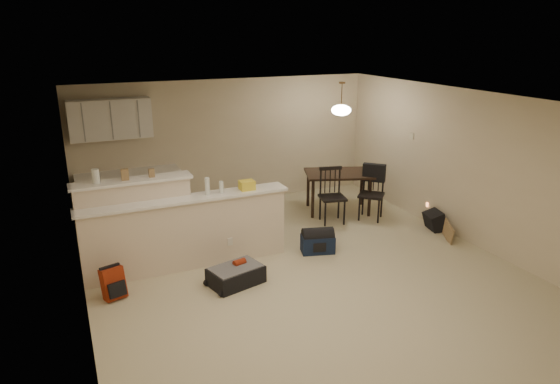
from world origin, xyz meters
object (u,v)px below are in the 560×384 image
dining_table (339,177)px  dining_chair_far (371,193)px  navy_duffel (318,244)px  black_daypack (435,221)px  dining_chair_near (333,196)px  red_backpack (113,283)px  pendant_lamp (341,110)px  suitcase (236,276)px

dining_table → dining_chair_far: bearing=-42.2°
dining_chair_far → navy_duffel: size_ratio=1.93×
dining_chair_far → black_daypack: bearing=-6.5°
dining_table → navy_duffel: (-1.27, -1.54, -0.55)m
dining_table → dining_chair_near: 0.66m
red_backpack → black_daypack: bearing=-15.1°
red_backpack → navy_duffel: size_ratio=0.81×
black_daypack → dining_chair_near: bearing=68.0°
dining_chair_near → dining_chair_far: size_ratio=1.01×
dining_chair_far → black_daypack: 1.23m
navy_duffel → black_daypack: black_daypack is taller
dining_table → dining_chair_near: (-0.40, -0.48, -0.18)m
pendant_lamp → black_daypack: pendant_lamp is taller
dining_chair_far → black_daypack: size_ratio=2.72×
dining_chair_near → black_daypack: bearing=-22.8°
dining_table → navy_duffel: 2.06m
pendant_lamp → dining_chair_near: pendant_lamp is taller
dining_table → navy_duffel: dining_table is taller
dining_chair_near → red_backpack: (-4.00, -1.22, -0.30)m
dining_table → pendant_lamp: bearing=-160.4°
dining_table → red_backpack: dining_table is taller
dining_chair_far → black_daypack: dining_chair_far is taller
dining_chair_far → red_backpack: bearing=-123.1°
pendant_lamp → dining_table: bearing=0.0°
dining_chair_near → dining_chair_far: bearing=1.6°
suitcase → pendant_lamp: bearing=20.7°
pendant_lamp → black_daypack: bearing=-54.8°
dining_chair_near → navy_duffel: (-0.86, -1.05, -0.37)m
dining_table → suitcase: 3.49m
suitcase → black_daypack: 3.92m
navy_duffel → black_daypack: bearing=15.4°
pendant_lamp → navy_duffel: pendant_lamp is taller
pendant_lamp → red_backpack: 5.05m
dining_table → dining_chair_near: size_ratio=1.43×
suitcase → red_backpack: red_backpack is taller
dining_table → dining_chair_far: dining_chair_far is taller
black_daypack → dining_table: bearing=48.6°
dining_chair_far → red_backpack: 4.87m
pendant_lamp → dining_chair_near: (-0.40, -0.48, -1.48)m
dining_table → red_backpack: (-4.41, -1.70, -0.48)m
dining_chair_near → navy_duffel: bearing=-116.6°
suitcase → navy_duffel: bearing=1.9°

